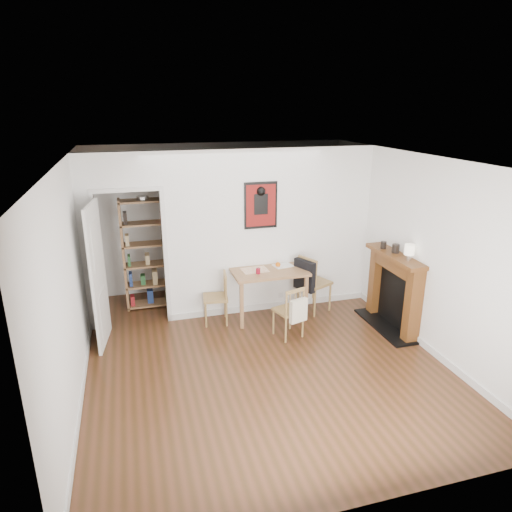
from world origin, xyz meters
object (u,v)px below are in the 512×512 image
object	(u,v)px
dining_table	(269,275)
chair_left	(215,298)
fireplace	(395,288)
chair_front	(289,311)
red_glass	(258,271)
bookshelf	(147,254)
orange_fruit	(278,265)
mantel_lamp	(409,251)
chair_right	(314,282)
ceramic_jar_a	(396,249)
notebook	(283,266)
ceramic_jar_b	(383,245)

from	to	relation	value
dining_table	chair_left	size ratio (longest dim) A/B	1.42
fireplace	chair_left	bearing A→B (deg)	161.54
chair_front	red_glass	world-z (taller)	red_glass
dining_table	bookshelf	bearing A→B (deg)	152.86
dining_table	fireplace	world-z (taller)	fireplace
orange_fruit	mantel_lamp	bearing A→B (deg)	-39.20
chair_left	chair_right	bearing A→B (deg)	-0.33
fireplace	ceramic_jar_a	xyz separation A→B (m)	(-0.02, 0.05, 0.61)
chair_right	orange_fruit	size ratio (longest dim) A/B	11.81
bookshelf	fireplace	size ratio (longest dim) A/B	1.46
chair_right	bookshelf	xyz separation A→B (m)	(-2.54, 0.92, 0.41)
bookshelf	notebook	xyz separation A→B (m)	(2.05, -0.81, -0.11)
chair_front	bookshelf	bearing A→B (deg)	138.85
bookshelf	orange_fruit	distance (m)	2.13
bookshelf	mantel_lamp	xyz separation A→B (m)	(3.46, -2.06, 0.40)
notebook	chair_left	bearing A→B (deg)	-174.84
chair_right	orange_fruit	world-z (taller)	chair_right
mantel_lamp	ceramic_jar_b	bearing A→B (deg)	95.43
fireplace	notebook	distance (m)	1.73
chair_left	chair_front	world-z (taller)	chair_left
dining_table	chair_front	distance (m)	0.78
chair_front	red_glass	distance (m)	0.79
bookshelf	red_glass	bearing A→B (deg)	-33.17
ceramic_jar_a	red_glass	bearing A→B (deg)	160.18
red_glass	ceramic_jar_a	world-z (taller)	ceramic_jar_a
bookshelf	dining_table	bearing A→B (deg)	-27.14
notebook	ceramic_jar_a	distance (m)	1.73
chair_front	bookshelf	distance (m)	2.53
dining_table	mantel_lamp	bearing A→B (deg)	-34.28
chair_front	notebook	distance (m)	0.92
chair_left	fireplace	distance (m)	2.69
chair_left	ceramic_jar_b	distance (m)	2.66
red_glass	ceramic_jar_b	bearing A→B (deg)	-13.84
chair_front	fireplace	bearing A→B (deg)	-4.69
notebook	ceramic_jar_a	xyz separation A→B (m)	(1.42, -0.90, 0.44)
fireplace	ceramic_jar_a	distance (m)	0.61
chair_right	bookshelf	size ratio (longest dim) A/B	0.52
chair_left	fireplace	size ratio (longest dim) A/B	0.65
chair_right	ceramic_jar_a	size ratio (longest dim) A/B	7.36
chair_left	notebook	distance (m)	1.18
chair_front	mantel_lamp	world-z (taller)	mantel_lamp
ceramic_jar_b	ceramic_jar_a	bearing A→B (deg)	-74.91
notebook	mantel_lamp	distance (m)	1.95
chair_front	ceramic_jar_b	size ratio (longest dim) A/B	7.23
bookshelf	fireplace	bearing A→B (deg)	-26.89
fireplace	chair_front	bearing A→B (deg)	175.31
chair_front	mantel_lamp	xyz separation A→B (m)	(1.59, -0.42, 0.90)
bookshelf	ceramic_jar_a	world-z (taller)	bookshelf
orange_fruit	ceramic_jar_a	xyz separation A→B (m)	(1.50, -0.88, 0.40)
chair_right	notebook	distance (m)	0.59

